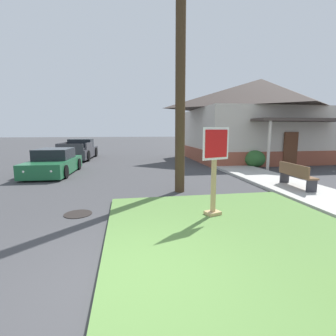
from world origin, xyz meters
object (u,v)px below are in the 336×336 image
Objects in this scene: parked_sedan_green at (54,163)px; utility_pole at (181,41)px; street_bench at (296,174)px; pickup_truck_charcoal at (79,151)px; stop_sign at (214,173)px; manhole_cover at (78,214)px.

parked_sedan_green is 8.39m from utility_pole.
parked_sedan_green is 10.84m from street_bench.
pickup_truck_charcoal is 0.55× the size of utility_pole.
stop_sign is 15.10m from pickup_truck_charcoal.
stop_sign is 1.24× the size of street_bench.
street_bench is at bearing -6.95° from utility_pole.
utility_pole is at bearing -64.60° from pickup_truck_charcoal.
pickup_truck_charcoal is (-5.61, 14.01, -0.53)m from stop_sign.
street_bench is at bearing 10.98° from manhole_cover.
street_bench is (3.91, 2.24, -0.55)m from stop_sign.
pickup_truck_charcoal is at bearing 128.95° from street_bench.
parked_sedan_green is at bearing -90.37° from pickup_truck_charcoal.
utility_pole is (5.40, -4.59, 4.49)m from parked_sedan_green.
stop_sign reaches higher than manhole_cover.
stop_sign reaches higher than pickup_truck_charcoal.
stop_sign is 0.22× the size of utility_pole.
parked_sedan_green is at bearing 127.63° from stop_sign.
street_bench is at bearing 29.79° from stop_sign.
pickup_truck_charcoal is (-2.24, 13.19, 0.61)m from manhole_cover.
street_bench reaches higher than manhole_cover.
manhole_cover is (-3.37, 0.82, -1.14)m from stop_sign.
pickup_truck_charcoal reaches higher than street_bench.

